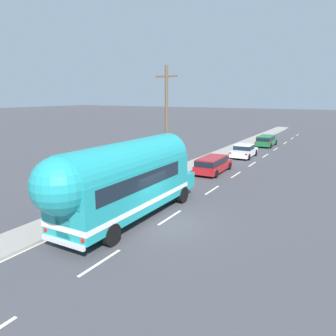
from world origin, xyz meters
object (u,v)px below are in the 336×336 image
Objects in this scene: utility_pole at (167,122)px; car_third at (266,140)px; car_lead at (213,164)px; painted_bus at (123,179)px; car_second at (244,150)px.

car_third is (2.70, 20.63, -3.63)m from utility_pole.
utility_pole reaches higher than car_lead.
painted_bus is at bearing -88.99° from car_lead.
car_second is at bearing 78.13° from utility_pole.
painted_bus is 20.73m from car_second.
car_second is at bearing 90.18° from painted_bus.
car_third is (0.14, 29.41, -1.51)m from painted_bus.
utility_pole is 12.69m from car_second.
painted_bus is 2.42× the size of car_third.
painted_bus is at bearing -89.82° from car_second.
car_third is at bearing 82.55° from utility_pole.
car_second is (-0.06, 20.67, -1.58)m from painted_bus.
car_lead is (2.34, 3.62, -3.63)m from utility_pole.
car_lead is at bearing 91.01° from painted_bus.
utility_pole reaches higher than car_third.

